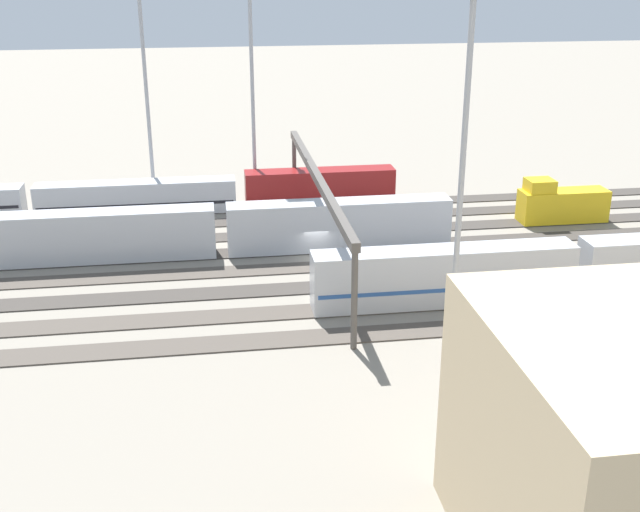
# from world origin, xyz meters

# --- Properties ---
(ground_plane) EXTENTS (400.00, 400.00, 0.00)m
(ground_plane) POSITION_xyz_m (0.00, 0.00, 0.00)
(ground_plane) COLOR gray
(track_bed_0) EXTENTS (140.00, 2.80, 0.12)m
(track_bed_0) POSITION_xyz_m (0.00, -17.50, 0.06)
(track_bed_0) COLOR #3D3833
(track_bed_0) RESTS_ON ground_plane
(track_bed_1) EXTENTS (140.00, 2.80, 0.12)m
(track_bed_1) POSITION_xyz_m (0.00, -12.50, 0.06)
(track_bed_1) COLOR #3D3833
(track_bed_1) RESTS_ON ground_plane
(track_bed_2) EXTENTS (140.00, 2.80, 0.12)m
(track_bed_2) POSITION_xyz_m (0.00, -7.50, 0.06)
(track_bed_2) COLOR #3D3833
(track_bed_2) RESTS_ON ground_plane
(track_bed_3) EXTENTS (140.00, 2.80, 0.12)m
(track_bed_3) POSITION_xyz_m (0.00, -2.50, 0.06)
(track_bed_3) COLOR #3D3833
(track_bed_3) RESTS_ON ground_plane
(track_bed_4) EXTENTS (140.00, 2.80, 0.12)m
(track_bed_4) POSITION_xyz_m (0.00, 2.50, 0.06)
(track_bed_4) COLOR #4C443D
(track_bed_4) RESTS_ON ground_plane
(track_bed_5) EXTENTS (140.00, 2.80, 0.12)m
(track_bed_5) POSITION_xyz_m (0.00, 7.50, 0.06)
(track_bed_5) COLOR #3D3833
(track_bed_5) RESTS_ON ground_plane
(track_bed_6) EXTENTS (140.00, 2.80, 0.12)m
(track_bed_6) POSITION_xyz_m (0.00, 12.50, 0.06)
(track_bed_6) COLOR #4C443D
(track_bed_6) RESTS_ON ground_plane
(track_bed_7) EXTENTS (140.00, 2.80, 0.12)m
(track_bed_7) POSITION_xyz_m (0.00, 17.50, 0.06)
(track_bed_7) COLOR #4C443D
(track_bed_7) RESTS_ON ground_plane
(train_on_track_6) EXTENTS (47.20, 3.06, 5.00)m
(train_on_track_6) POSITION_xyz_m (-21.31, 12.50, 2.58)
(train_on_track_6) COLOR #B7BABF
(train_on_track_6) RESTS_ON ground_plane
(train_on_track_3) EXTENTS (71.40, 3.00, 5.00)m
(train_on_track_3) POSITION_xyz_m (21.58, -2.50, 2.62)
(train_on_track_3) COLOR #B7BABF
(train_on_track_3) RESTS_ON ground_plane
(train_on_track_2) EXTENTS (10.00, 3.00, 5.00)m
(train_on_track_2) POSITION_xyz_m (-28.98, -7.50, 2.16)
(train_on_track_2) COLOR gold
(train_on_track_2) RESTS_ON ground_plane
(train_on_track_0) EXTENTS (66.40, 3.06, 4.40)m
(train_on_track_0) POSITION_xyz_m (21.08, -17.50, 2.09)
(train_on_track_0) COLOR maroon
(train_on_track_0) RESTS_ON ground_plane
(light_mast_0) EXTENTS (2.80, 0.70, 28.78)m
(light_mast_0) POSITION_xyz_m (17.05, -20.68, 18.19)
(light_mast_0) COLOR #9EA0A5
(light_mast_0) RESTS_ON ground_plane
(light_mast_1) EXTENTS (2.80, 0.70, 27.13)m
(light_mast_1) POSITION_xyz_m (-7.77, 19.59, 17.29)
(light_mast_1) COLOR #9EA0A5
(light_mast_1) RESTS_ON ground_plane
(light_mast_2) EXTENTS (2.80, 0.70, 31.19)m
(light_mast_2) POSITION_xyz_m (4.84, -19.72, 19.49)
(light_mast_2) COLOR #9EA0A5
(light_mast_2) RESTS_ON ground_plane
(signal_gantry) EXTENTS (0.70, 40.00, 8.80)m
(signal_gantry) POSITION_xyz_m (0.03, 0.00, 7.73)
(signal_gantry) COLOR #4C4742
(signal_gantry) RESTS_ON ground_plane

